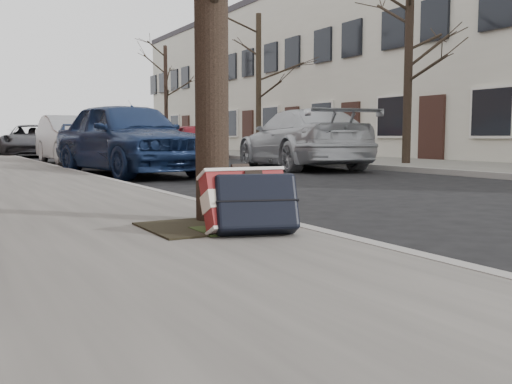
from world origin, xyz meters
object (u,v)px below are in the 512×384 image
car_near_mid (74,140)px  suitcase_navy (256,203)px  suitcase_red (246,201)px  car_near_front (128,138)px

car_near_mid → suitcase_navy: bearing=-97.2°
suitcase_red → car_near_front: car_near_front is taller
suitcase_navy → car_near_mid: 13.90m
suitcase_red → car_near_mid: (1.62, 13.69, 0.36)m
suitcase_red → car_near_mid: car_near_mid is taller
car_near_mid → suitcase_red: bearing=-97.3°
suitcase_navy → car_near_mid: bearing=101.5°
car_near_front → suitcase_navy: bearing=-108.6°
suitcase_red → car_near_front: bearing=82.8°
car_near_front → car_near_mid: car_near_front is taller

